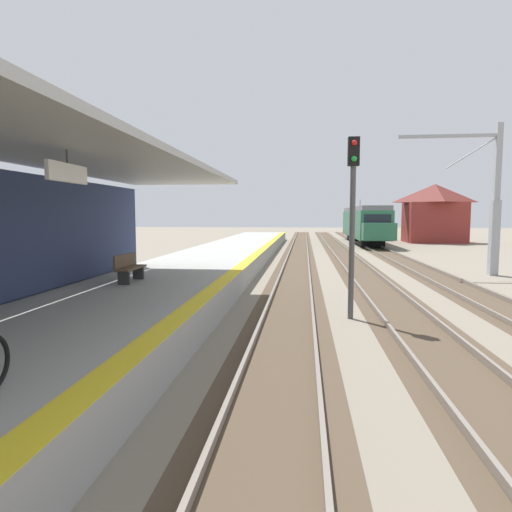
% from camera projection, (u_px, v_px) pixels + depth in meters
% --- Properties ---
extents(station_platform, '(5.00, 80.00, 0.91)m').
position_uv_depth(station_platform, '(163.00, 289.00, 15.31)').
color(station_platform, '#999993').
rests_on(station_platform, ground).
extents(track_pair_nearest_platform, '(2.34, 120.00, 0.16)m').
position_uv_depth(track_pair_nearest_platform, '(293.00, 285.00, 18.83)').
color(track_pair_nearest_platform, '#4C3D2D').
rests_on(track_pair_nearest_platform, ground).
extents(track_pair_middle, '(2.34, 120.00, 0.16)m').
position_uv_depth(track_pair_middle, '(375.00, 286.00, 18.46)').
color(track_pair_middle, '#4C3D2D').
rests_on(track_pair_middle, ground).
extents(track_pair_far_side, '(2.34, 120.00, 0.16)m').
position_uv_depth(track_pair_far_side, '(460.00, 288.00, 18.09)').
color(track_pair_far_side, '#4C3D2D').
rests_on(track_pair_far_side, ground).
extents(approaching_train, '(2.93, 19.60, 4.76)m').
position_uv_depth(approaching_train, '(364.00, 223.00, 47.24)').
color(approaching_train, '#286647').
rests_on(approaching_train, ground).
extents(rail_signal_post, '(0.32, 0.34, 5.20)m').
position_uv_depth(rail_signal_post, '(353.00, 209.00, 12.62)').
color(rail_signal_post, '#4C4C4C').
rests_on(rail_signal_post, ground).
extents(catenary_pylon_far_side, '(5.00, 0.40, 7.50)m').
position_uv_depth(catenary_pylon_far_side, '(489.00, 203.00, 21.90)').
color(catenary_pylon_far_side, '#9EA3A8').
rests_on(catenary_pylon_far_side, ground).
extents(platform_bench, '(0.45, 1.60, 0.88)m').
position_uv_depth(platform_bench, '(129.00, 267.00, 14.01)').
color(platform_bench, brown).
rests_on(platform_bench, station_platform).
extents(distant_trackside_house, '(6.60, 5.28, 6.40)m').
position_uv_depth(distant_trackside_house, '(434.00, 212.00, 48.68)').
color(distant_trackside_house, maroon).
rests_on(distant_trackside_house, ground).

